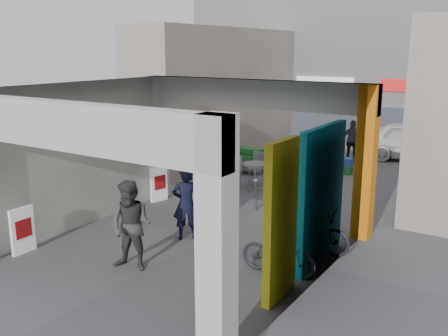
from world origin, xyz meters
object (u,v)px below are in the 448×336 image
Objects in this scene: cafe_set at (256,176)px; man_with_dog at (186,204)px; border_collie at (209,240)px; man_crates at (352,141)px; bicycle_front at (310,229)px; man_elderly at (307,208)px; man_back_turned at (131,226)px; bicycle_rear at (278,253)px; produce_stand at (245,163)px; white_van at (417,141)px.

cafe_set is 4.86m from man_with_dog.
man_crates is at bearing 111.40° from border_collie.
bicycle_front is at bearing 89.27° from man_crates.
man_back_turned is at bearing -116.82° from man_elderly.
man_back_turned is 1.20× the size of bicycle_rear.
man_with_dog is at bearing 110.04° from bicycle_front.
border_collie is 1.84m from bicycle_rear.
produce_stand is at bearing 92.39° from man_back_turned.
border_collie is 2.18m from bicycle_front.
cafe_set is 4.86m from man_elderly.
man_with_dog is 2.69m from bicycle_rear.
white_van is (3.36, 6.74, 0.40)m from cafe_set.
bicycle_front is 10.61m from white_van.
man_back_turned is 1.06× the size of man_elderly.
man_crates is (0.46, 11.61, -0.08)m from man_back_turned.
cafe_set is at bearing 143.74° from white_van.
border_collie is at bearing 123.55° from bicycle_front.
man_with_dog reaches higher than produce_stand.
man_back_turned is at bearing 112.38° from bicycle_rear.
cafe_set reaches higher than border_collie.
man_back_turned reaches higher than bicycle_rear.
bicycle_front is at bearing -43.30° from man_elderly.
bicycle_rear is 0.34× the size of white_van.
man_back_turned is 13.59m from white_van.
bicycle_rear is (2.52, 1.32, -0.45)m from man_back_turned.
white_van is at bearing 67.10° from man_back_turned.
man_with_dog is at bearing 72.99° from bicycle_rear.
cafe_set is 5.28m from border_collie.
man_crates is at bearing -133.74° from man_with_dog.
man_with_dog is 2.69m from man_elderly.
white_van reaches higher than bicycle_front.
man_with_dog reaches higher than man_crates.
man_crates is (-1.88, 8.56, -0.03)m from man_elderly.
man_elderly is 1.04× the size of man_crates.
man_elderly is 1.13× the size of bicycle_rear.
bicycle_rear is at bearing 127.63° from man_with_dog.
bicycle_front reaches higher than border_collie.
bicycle_rear is at bearing 11.04° from border_collie.
bicycle_front is (2.62, 0.90, -0.37)m from man_with_dog.
man_elderly reaches higher than man_with_dog.
produce_stand is 6.71m from man_elderly.
cafe_set is 1.02× the size of man_crates.
bicycle_rear reaches higher than produce_stand.
cafe_set is at bearing 127.94° from border_collie.
man_elderly reaches higher than cafe_set.
man_back_turned is (2.14, -8.02, 0.56)m from produce_stand.
bicycle_front is at bearing -64.62° from produce_stand.
produce_stand is at bearing 40.14° from man_crates.
produce_stand is 0.79× the size of man_crates.
man_elderly reaches higher than produce_stand.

